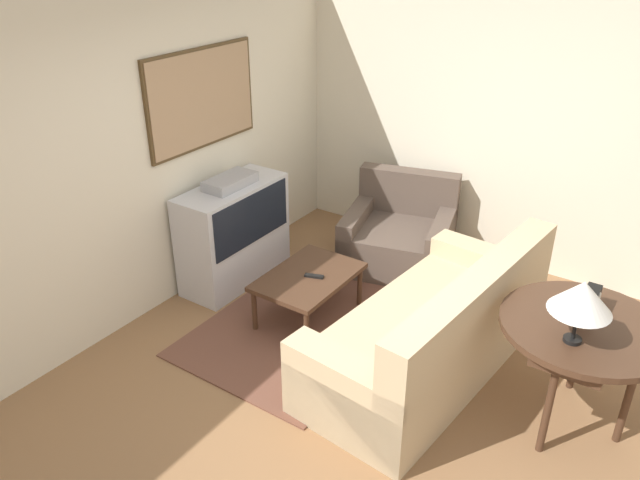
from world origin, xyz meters
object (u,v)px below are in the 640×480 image
object	(u,v)px
tv	(234,232)
table_lamp	(582,297)
couch	(434,333)
console_table	(584,333)
coffee_table	(308,279)
armchair	(399,237)
mantel_clock	(590,300)

from	to	relation	value
tv	table_lamp	bearing A→B (deg)	-97.56
couch	console_table	bearing A→B (deg)	96.01
coffee_table	console_table	xyz separation A→B (m)	(-0.03, -2.17, 0.35)
armchair	coffee_table	xyz separation A→B (m)	(-1.30, 0.18, 0.10)
couch	table_lamp	distance (m)	1.28
coffee_table	table_lamp	size ratio (longest dim) A/B	2.15
coffee_table	table_lamp	world-z (taller)	table_lamp
console_table	couch	bearing A→B (deg)	90.60
console_table	table_lamp	bearing A→B (deg)	172.94
armchair	mantel_clock	size ratio (longest dim) A/B	6.74
tv	coffee_table	xyz separation A→B (m)	(-0.15, -0.95, -0.11)
table_lamp	couch	bearing A→B (deg)	77.21
tv	couch	world-z (taller)	tv
couch	mantel_clock	size ratio (longest dim) A/B	12.63
tv	coffee_table	size ratio (longest dim) A/B	1.21
table_lamp	mantel_clock	world-z (taller)	table_lamp
coffee_table	couch	bearing A→B (deg)	-91.78
armchair	coffee_table	distance (m)	1.32
tv	armchair	world-z (taller)	tv
tv	couch	xyz separation A→B (m)	(-0.19, -2.12, -0.17)
console_table	table_lamp	size ratio (longest dim) A/B	2.51
tv	mantel_clock	size ratio (longest dim) A/B	6.15
console_table	mantel_clock	xyz separation A→B (m)	(0.16, 0.03, 0.15)
console_table	coffee_table	bearing A→B (deg)	89.32
couch	armchair	size ratio (longest dim) A/B	1.88
console_table	tv	bearing A→B (deg)	86.73
tv	coffee_table	world-z (taller)	tv
mantel_clock	tv	bearing A→B (deg)	89.63
console_table	mantel_clock	size ratio (longest dim) A/B	5.95
coffee_table	mantel_clock	distance (m)	2.21
couch	coffee_table	xyz separation A→B (m)	(0.04, 1.17, 0.06)
tv	table_lamp	size ratio (longest dim) A/B	2.59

